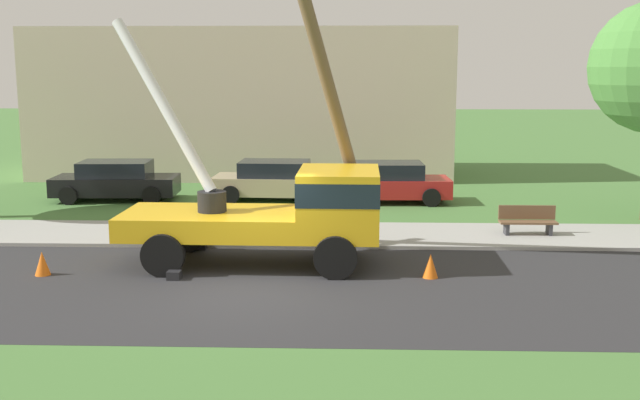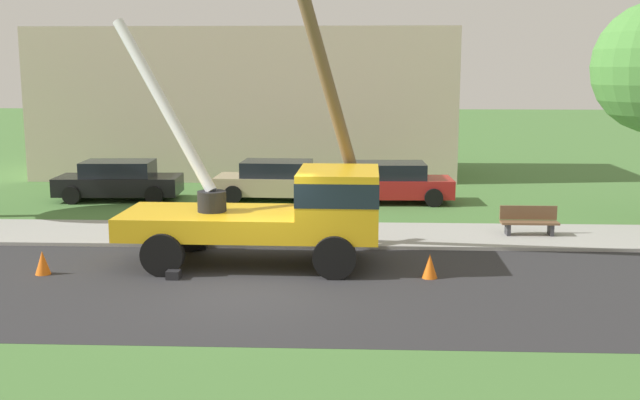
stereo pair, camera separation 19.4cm
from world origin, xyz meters
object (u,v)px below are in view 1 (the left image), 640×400
Objects in this scene: traffic_cone_ahead at (430,266)px; parked_sedan_tan at (275,180)px; parked_sedan_black at (116,181)px; utility_truck at (285,208)px; traffic_cone_behind at (42,263)px; park_bench at (528,221)px; parked_sedan_red at (387,182)px; leaning_utility_pole at (328,86)px.

traffic_cone_ahead is 11.19m from parked_sedan_tan.
parked_sedan_tan is at bearing 2.61° from parked_sedan_black.
parked_sedan_tan is at bearing 96.95° from utility_truck.
traffic_cone_ahead is 1.00× the size of traffic_cone_behind.
traffic_cone_behind is at bearing -160.18° from park_bench.
parked_sedan_red is (-0.46, 9.90, 0.43)m from traffic_cone_ahead.
leaning_utility_pole is 15.08× the size of traffic_cone_ahead.
park_bench is (3.20, 4.30, 0.18)m from traffic_cone_ahead.
leaning_utility_pole is 1.89× the size of parked_sedan_tan.
leaning_utility_pole is at bearing -45.54° from parked_sedan_black.
parked_sedan_tan is at bearing 113.85° from traffic_cone_ahead.
parked_sedan_black reaches higher than traffic_cone_ahead.
traffic_cone_ahead is 8.97m from traffic_cone_behind.
park_bench is at bearing 22.81° from leaning_utility_pole.
leaning_utility_pole is 8.94m from parked_sedan_red.
parked_sedan_red is at bearing 92.68° from traffic_cone_ahead.
parked_sedan_black is (-6.85, 8.89, -0.70)m from utility_truck.
parked_sedan_tan is (-1.12, 9.15, -0.70)m from utility_truck.
parked_sedan_black reaches higher than park_bench.
parked_sedan_black is at bearing 179.59° from parked_sedan_red.
parked_sedan_black is (-1.29, 10.06, 0.43)m from traffic_cone_behind.
traffic_cone_behind is at bearing -162.81° from leaning_utility_pole.
leaning_utility_pole is at bearing 140.83° from traffic_cone_ahead.
parked_sedan_black is 14.61m from park_bench.
utility_truck is at bearing -83.05° from parked_sedan_tan.
park_bench is (13.46, -5.67, -0.25)m from parked_sedan_black.
utility_truck is 1.51× the size of parked_sedan_black.
parked_sedan_black reaches higher than traffic_cone_behind.
parked_sedan_black is (-7.87, 8.02, -3.60)m from leaning_utility_pole.
traffic_cone_behind is at bearing -130.43° from parked_sedan_red.
leaning_utility_pole is at bearing 40.47° from utility_truck.
utility_truck is at bearing -154.03° from park_bench.
leaning_utility_pole is at bearing 17.19° from traffic_cone_behind.
leaning_utility_pole is at bearing -157.19° from park_bench.
park_bench is (12.17, 4.39, 0.18)m from traffic_cone_behind.
utility_truck is 4.22× the size of park_bench.
traffic_cone_behind is 12.94m from park_bench.
parked_sedan_tan is (4.45, 10.32, 0.43)m from traffic_cone_behind.
parked_sedan_red is (8.51, 9.99, 0.43)m from traffic_cone_behind.
traffic_cone_behind is 11.24m from parked_sedan_tan.
utility_truck is at bearing -139.53° from leaning_utility_pole.
parked_sedan_tan is at bearing 66.69° from traffic_cone_behind.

